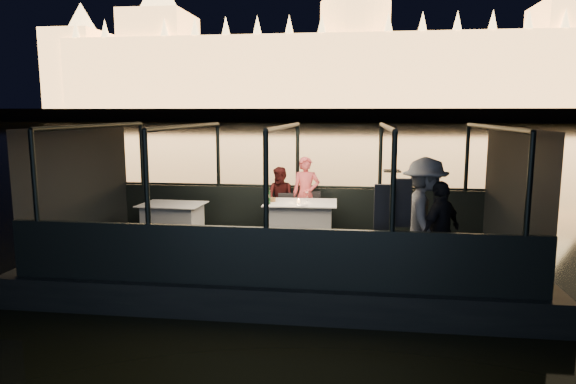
# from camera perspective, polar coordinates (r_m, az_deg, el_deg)

# --- Properties ---
(river_water) EXTENTS (500.00, 500.00, 0.00)m
(river_water) POSITION_cam_1_polar(r_m,az_deg,el_deg) (89.26, 6.82, 6.89)
(river_water) COLOR black
(river_water) RESTS_ON ground
(boat_hull) EXTENTS (8.60, 4.40, 1.00)m
(boat_hull) POSITION_cam_1_polar(r_m,az_deg,el_deg) (9.78, -0.31, -9.38)
(boat_hull) COLOR black
(boat_hull) RESTS_ON river_water
(boat_deck) EXTENTS (8.00, 4.00, 0.04)m
(boat_deck) POSITION_cam_1_polar(r_m,az_deg,el_deg) (9.64, -0.32, -6.66)
(boat_deck) COLOR black
(boat_deck) RESTS_ON boat_hull
(gunwale_port) EXTENTS (8.00, 0.08, 0.90)m
(gunwale_port) POSITION_cam_1_polar(r_m,az_deg,el_deg) (11.47, 1.06, -1.73)
(gunwale_port) COLOR black
(gunwale_port) RESTS_ON boat_deck
(gunwale_starboard) EXTENTS (8.00, 0.08, 0.90)m
(gunwale_starboard) POSITION_cam_1_polar(r_m,az_deg,el_deg) (7.61, -2.41, -7.26)
(gunwale_starboard) COLOR black
(gunwale_starboard) RESTS_ON boat_deck
(cabin_glass_port) EXTENTS (8.00, 0.02, 1.40)m
(cabin_glass_port) POSITION_cam_1_polar(r_m,az_deg,el_deg) (11.31, 1.07, 4.00)
(cabin_glass_port) COLOR #99B2B2
(cabin_glass_port) RESTS_ON gunwale_port
(cabin_glass_starboard) EXTENTS (8.00, 0.02, 1.40)m
(cabin_glass_starboard) POSITION_cam_1_polar(r_m,az_deg,el_deg) (7.37, -2.47, 1.36)
(cabin_glass_starboard) COLOR #99B2B2
(cabin_glass_starboard) RESTS_ON gunwale_starboard
(cabin_roof_glass) EXTENTS (8.00, 4.00, 0.02)m
(cabin_roof_glass) POSITION_cam_1_polar(r_m,az_deg,el_deg) (9.29, -0.33, 7.26)
(cabin_roof_glass) COLOR #99B2B2
(cabin_roof_glass) RESTS_ON boat_deck
(end_wall_fore) EXTENTS (0.02, 4.00, 2.30)m
(end_wall_fore) POSITION_cam_1_polar(r_m,az_deg,el_deg) (10.70, -22.06, 0.64)
(end_wall_fore) COLOR black
(end_wall_fore) RESTS_ON boat_deck
(end_wall_aft) EXTENTS (0.02, 4.00, 2.30)m
(end_wall_aft) POSITION_cam_1_polar(r_m,az_deg,el_deg) (9.69, 23.80, -0.26)
(end_wall_aft) COLOR black
(end_wall_aft) RESTS_ON boat_deck
(canopy_ribs) EXTENTS (8.00, 4.00, 2.30)m
(canopy_ribs) POSITION_cam_1_polar(r_m,az_deg,el_deg) (9.39, -0.32, 0.23)
(canopy_ribs) COLOR black
(canopy_ribs) RESTS_ON boat_deck
(embankment) EXTENTS (400.00, 140.00, 6.00)m
(embankment) POSITION_cam_1_polar(r_m,az_deg,el_deg) (219.21, 7.33, 8.31)
(embankment) COLOR #423D33
(embankment) RESTS_ON ground
(parliament_building) EXTENTS (220.00, 32.00, 60.00)m
(parliament_building) POSITION_cam_1_polar(r_m,az_deg,el_deg) (186.02, 7.45, 16.86)
(parliament_building) COLOR #F2D18C
(parliament_building) RESTS_ON embankment
(dining_table_central) EXTENTS (1.49, 1.11, 0.77)m
(dining_table_central) POSITION_cam_1_polar(r_m,az_deg,el_deg) (10.40, 1.40, -3.21)
(dining_table_central) COLOR silver
(dining_table_central) RESTS_ON boat_deck
(dining_table_aft) EXTENTS (1.33, 0.99, 0.68)m
(dining_table_aft) POSITION_cam_1_polar(r_m,az_deg,el_deg) (10.94, -12.68, -2.81)
(dining_table_aft) COLOR silver
(dining_table_aft) RESTS_ON boat_deck
(chair_port_left) EXTENTS (0.46, 0.46, 0.84)m
(chair_port_left) POSITION_cam_1_polar(r_m,az_deg,el_deg) (10.86, -0.20, -2.33)
(chair_port_left) COLOR black
(chair_port_left) RESTS_ON boat_deck
(chair_port_right) EXTENTS (0.41, 0.41, 0.88)m
(chair_port_right) POSITION_cam_1_polar(r_m,az_deg,el_deg) (10.87, 2.49, -2.33)
(chair_port_right) COLOR black
(chair_port_right) RESTS_ON boat_deck
(coat_stand) EXTENTS (0.51, 0.43, 1.75)m
(coat_stand) POSITION_cam_1_polar(r_m,az_deg,el_deg) (7.90, 11.31, -3.45)
(coat_stand) COLOR black
(coat_stand) RESTS_ON boat_deck
(person_woman_coral) EXTENTS (0.61, 0.44, 1.62)m
(person_woman_coral) POSITION_cam_1_polar(r_m,az_deg,el_deg) (11.03, 2.00, -0.58)
(person_woman_coral) COLOR #D44D50
(person_woman_coral) RESTS_ON boat_deck
(person_man_maroon) EXTENTS (0.78, 0.67, 1.39)m
(person_man_maroon) POSITION_cam_1_polar(r_m,az_deg,el_deg) (11.10, -0.76, -0.51)
(person_man_maroon) COLOR #391010
(person_man_maroon) RESTS_ON boat_deck
(passenger_stripe) EXTENTS (0.69, 1.22, 1.89)m
(passenger_stripe) POSITION_cam_1_polar(r_m,az_deg,el_deg) (8.26, 14.86, -3.40)
(passenger_stripe) COLOR silver
(passenger_stripe) RESTS_ON boat_deck
(passenger_dark) EXTENTS (0.90, 0.94, 1.55)m
(passenger_dark) POSITION_cam_1_polar(r_m,az_deg,el_deg) (8.10, 16.59, -3.72)
(passenger_dark) COLOR black
(passenger_dark) RESTS_ON boat_deck
(wine_bottle) EXTENTS (0.08, 0.08, 0.33)m
(wine_bottle) POSITION_cam_1_polar(r_m,az_deg,el_deg) (10.10, -2.15, -0.51)
(wine_bottle) COLOR #163D1B
(wine_bottle) RESTS_ON dining_table_central
(bread_basket) EXTENTS (0.22, 0.22, 0.07)m
(bread_basket) POSITION_cam_1_polar(r_m,az_deg,el_deg) (10.41, -1.87, -0.84)
(bread_basket) COLOR brown
(bread_basket) RESTS_ON dining_table_central
(amber_candle) EXTENTS (0.06, 0.06, 0.07)m
(amber_candle) POSITION_cam_1_polar(r_m,az_deg,el_deg) (10.27, 1.18, -0.97)
(amber_candle) COLOR #FB9C3E
(amber_candle) RESTS_ON dining_table_central
(plate_near) EXTENTS (0.29, 0.29, 0.01)m
(plate_near) POSITION_cam_1_polar(r_m,az_deg,el_deg) (9.94, 1.57, -1.50)
(plate_near) COLOR silver
(plate_near) RESTS_ON dining_table_central
(plate_far) EXTENTS (0.26, 0.26, 0.01)m
(plate_far) POSITION_cam_1_polar(r_m,az_deg,el_deg) (10.51, -1.30, -0.92)
(plate_far) COLOR white
(plate_far) RESTS_ON dining_table_central
(wine_glass_white) EXTENTS (0.08, 0.08, 0.18)m
(wine_glass_white) POSITION_cam_1_polar(r_m,az_deg,el_deg) (10.05, -2.21, -0.88)
(wine_glass_white) COLOR white
(wine_glass_white) RESTS_ON dining_table_central
(wine_glass_red) EXTENTS (0.07, 0.07, 0.19)m
(wine_glass_red) POSITION_cam_1_polar(r_m,az_deg,el_deg) (10.44, 2.11, -0.51)
(wine_glass_red) COLOR white
(wine_glass_red) RESTS_ON dining_table_central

